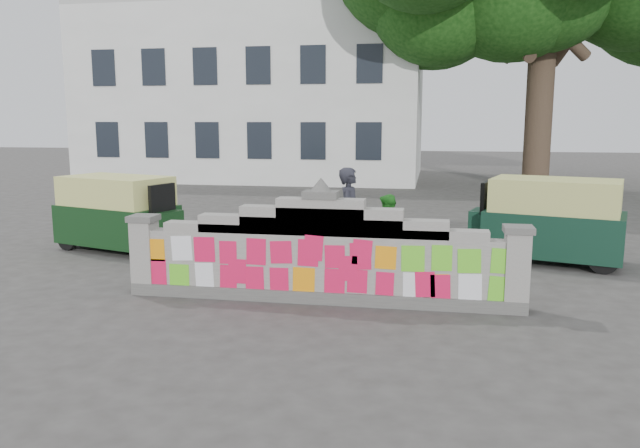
% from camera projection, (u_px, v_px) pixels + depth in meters
% --- Properties ---
extents(ground, '(100.00, 100.00, 0.00)m').
position_uv_depth(ground, '(321.00, 301.00, 10.10)').
color(ground, '#383533').
rests_on(ground, ground).
extents(parapet_wall, '(6.48, 0.44, 2.01)m').
position_uv_depth(parapet_wall, '(321.00, 256.00, 9.97)').
color(parapet_wall, '#4C4C49').
rests_on(parapet_wall, ground).
extents(building, '(16.00, 10.00, 8.90)m').
position_uv_depth(building, '(263.00, 98.00, 32.00)').
color(building, silver).
rests_on(building, ground).
extents(cyclist_bike, '(2.03, 0.77, 1.05)m').
position_uv_depth(cyclist_bike, '(350.00, 247.00, 11.74)').
color(cyclist_bike, black).
rests_on(cyclist_bike, ground).
extents(cyclist_rider, '(0.45, 0.67, 1.78)m').
position_uv_depth(cyclist_rider, '(350.00, 228.00, 11.68)').
color(cyclist_rider, '#22222B').
rests_on(cyclist_rider, ground).
extents(pedestrian, '(0.56, 0.71, 1.46)m').
position_uv_depth(pedestrian, '(387.00, 231.00, 12.27)').
color(pedestrian, '#298F27').
rests_on(pedestrian, ground).
extents(rickshaw_left, '(3.09, 2.10, 1.66)m').
position_uv_depth(rickshaw_left, '(120.00, 212.00, 13.94)').
color(rickshaw_left, black).
rests_on(rickshaw_left, ground).
extents(rickshaw_right, '(3.20, 2.14, 1.72)m').
position_uv_depth(rickshaw_right, '(550.00, 219.00, 12.76)').
color(rickshaw_right, '#103022').
rests_on(rickshaw_right, ground).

